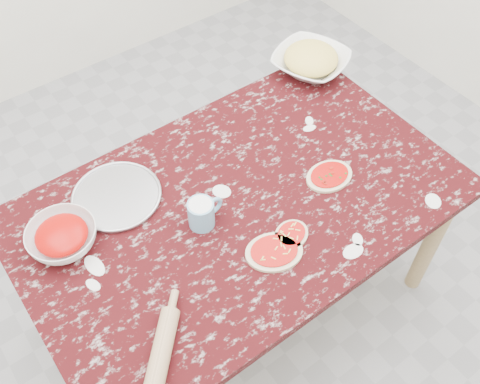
% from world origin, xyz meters
% --- Properties ---
extents(ground, '(4.00, 4.00, 0.00)m').
position_xyz_m(ground, '(0.00, 0.00, 0.00)').
color(ground, gray).
extents(worktable, '(1.60, 1.00, 0.75)m').
position_xyz_m(worktable, '(0.00, 0.00, 0.67)').
color(worktable, black).
rests_on(worktable, ground).
extents(pizza_tray, '(0.42, 0.42, 0.01)m').
position_xyz_m(pizza_tray, '(-0.35, 0.28, 0.76)').
color(pizza_tray, '#B2B2B7').
rests_on(pizza_tray, worktable).
extents(sauce_bowl, '(0.27, 0.27, 0.07)m').
position_xyz_m(sauce_bowl, '(-0.59, 0.21, 0.79)').
color(sauce_bowl, white).
rests_on(sauce_bowl, worktable).
extents(cheese_bowl, '(0.41, 0.41, 0.08)m').
position_xyz_m(cheese_bowl, '(0.70, 0.42, 0.79)').
color(cheese_bowl, white).
rests_on(cheese_bowl, worktable).
extents(flour_mug, '(0.14, 0.09, 0.11)m').
position_xyz_m(flour_mug, '(-0.16, -0.00, 0.81)').
color(flour_mug, '#6AA4C7').
rests_on(flour_mug, worktable).
extents(pizza_left, '(0.24, 0.22, 0.02)m').
position_xyz_m(pizza_left, '(-0.04, -0.25, 0.76)').
color(pizza_left, beige).
rests_on(pizza_left, worktable).
extents(pizza_mid, '(0.15, 0.14, 0.02)m').
position_xyz_m(pizza_mid, '(0.05, -0.23, 0.76)').
color(pizza_mid, beige).
rests_on(pizza_mid, worktable).
extents(pizza_right, '(0.20, 0.15, 0.02)m').
position_xyz_m(pizza_right, '(0.34, -0.11, 0.76)').
color(pizza_right, beige).
rests_on(pizza_right, worktable).
extents(rolling_pin, '(0.25, 0.26, 0.06)m').
position_xyz_m(rolling_pin, '(-0.54, -0.35, 0.78)').
color(rolling_pin, tan).
rests_on(rolling_pin, worktable).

